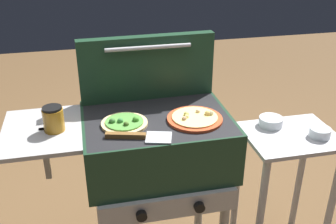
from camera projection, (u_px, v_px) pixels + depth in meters
The scene contains 9 objects.
grill at pixel (154, 147), 1.79m from camera, with size 0.96×0.53×0.90m.
grill_lid_open at pixel (147, 67), 1.85m from camera, with size 0.63×0.09×0.30m.
pizza_cheese at pixel (195, 118), 1.70m from camera, with size 0.24×0.24×0.04m.
pizza_veggie at pixel (124, 123), 1.66m from camera, with size 0.19×0.19×0.04m.
sauce_jar at pixel (53, 119), 1.60m from camera, with size 0.08×0.08×0.10m.
spatula at pixel (139, 136), 1.57m from camera, with size 0.27×0.12×0.02m.
prep_table at pixel (286, 170), 2.02m from camera, with size 0.44×0.36×0.73m.
topping_bowl_near at pixel (320, 133), 1.90m from camera, with size 0.10×0.10×0.04m.
topping_bowl_far at pixel (271, 122), 2.00m from camera, with size 0.12×0.12×0.04m.
Camera 1 is at (-0.29, -1.51, 1.69)m, focal length 42.86 mm.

